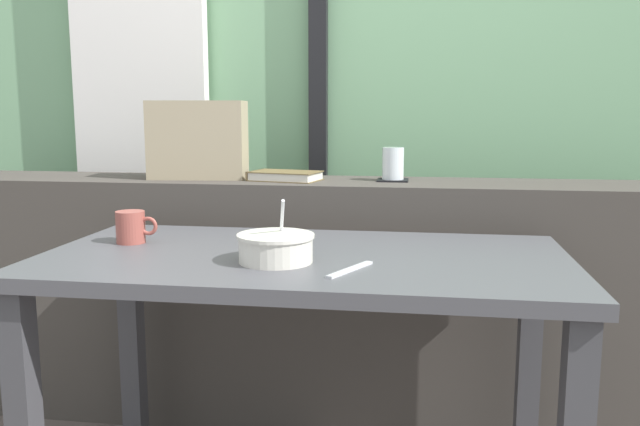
{
  "coord_description": "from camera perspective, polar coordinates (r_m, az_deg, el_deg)",
  "views": [
    {
      "loc": [
        0.34,
        -1.58,
        1.06
      ],
      "look_at": [
        0.05,
        0.32,
        0.76
      ],
      "focal_mm": 36.86,
      "sensor_mm": 36.0,
      "label": 1
    }
  ],
  "objects": [
    {
      "name": "closed_book",
      "position": [
        2.17,
        -3.08,
        3.24
      ],
      "size": [
        0.25,
        0.18,
        0.03
      ],
      "color": "brown",
      "rests_on": "dark_console_ledge"
    },
    {
      "name": "soup_bowl",
      "position": [
        1.53,
        -3.86,
        -3.0
      ],
      "size": [
        0.18,
        0.18,
        0.15
      ],
      "color": "silver",
      "rests_on": "breakfast_table"
    },
    {
      "name": "throw_pillow",
      "position": [
        2.26,
        -10.55,
        6.26
      ],
      "size": [
        0.33,
        0.17,
        0.26
      ],
      "primitive_type": "cube",
      "rotation": [
        0.0,
        0.0,
        0.1
      ],
      "color": "tan",
      "rests_on": "dark_console_ledge"
    },
    {
      "name": "breakfast_table",
      "position": [
        1.64,
        -1.38,
        -7.13
      ],
      "size": [
        1.28,
        0.66,
        0.71
      ],
      "color": "#414145",
      "rests_on": "ground"
    },
    {
      "name": "ceramic_mug",
      "position": [
        1.81,
        -16.05,
        -1.18
      ],
      "size": [
        0.11,
        0.08,
        0.08
      ],
      "color": "#9E4C42",
      "rests_on": "breakfast_table"
    },
    {
      "name": "curtain_left_panel",
      "position": [
        2.82,
        -15.41,
        12.53
      ],
      "size": [
        0.56,
        0.06,
        2.5
      ],
      "primitive_type": "cube",
      "color": "white",
      "rests_on": "ground"
    },
    {
      "name": "coaster_square",
      "position": [
        2.16,
        6.33,
        2.86
      ],
      "size": [
        0.1,
        0.1,
        0.0
      ],
      "primitive_type": "cube",
      "color": "black",
      "rests_on": "dark_console_ledge"
    },
    {
      "name": "dark_console_ledge",
      "position": [
        2.25,
        -0.27,
        -7.69
      ],
      "size": [
        2.8,
        0.34,
        0.83
      ],
      "primitive_type": "cube",
      "color": "#423D38",
      "rests_on": "ground"
    },
    {
      "name": "fork_utensil",
      "position": [
        1.45,
        2.63,
        -4.93
      ],
      "size": [
        0.09,
        0.16,
        0.01
      ],
      "primitive_type": "cube",
      "rotation": [
        0.0,
        0.0,
        -0.45
      ],
      "color": "silver",
      "rests_on": "breakfast_table"
    },
    {
      "name": "juice_glass",
      "position": [
        2.16,
        6.36,
        4.2
      ],
      "size": [
        0.07,
        0.07,
        0.1
      ],
      "color": "white",
      "rests_on": "coaster_square"
    },
    {
      "name": "outdoor_backdrop",
      "position": [
        2.72,
        1.6,
        16.16
      ],
      "size": [
        4.8,
        0.08,
        2.8
      ],
      "primitive_type": "cube",
      "color": "#7AAD7F",
      "rests_on": "ground"
    },
    {
      "name": "window_divider_post",
      "position": [
        2.65,
        -0.16,
        14.18
      ],
      "size": [
        0.07,
        0.05,
        2.6
      ],
      "primitive_type": "cube",
      "color": "black",
      "rests_on": "ground"
    }
  ]
}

